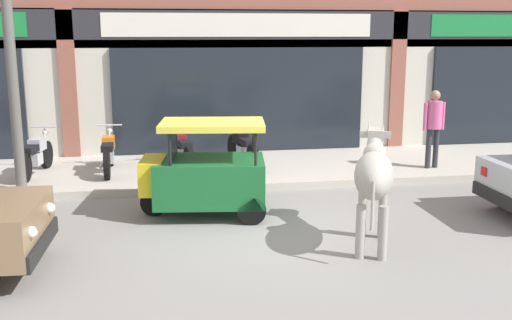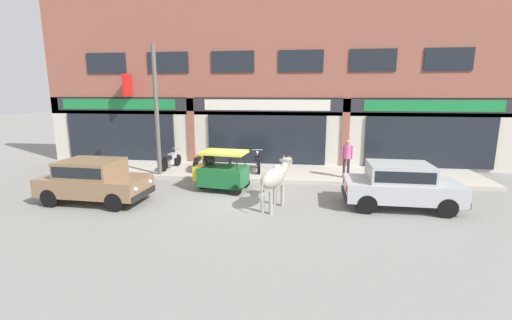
{
  "view_description": "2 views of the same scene",
  "coord_description": "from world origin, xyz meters",
  "px_view_note": "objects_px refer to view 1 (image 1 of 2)",
  "views": [
    {
      "loc": [
        -1.97,
        -8.35,
        2.87
      ],
      "look_at": [
        -0.38,
        1.0,
        0.86
      ],
      "focal_mm": 42.0,
      "sensor_mm": 36.0,
      "label": 1
    },
    {
      "loc": [
        1.73,
        -11.36,
        3.7
      ],
      "look_at": [
        0.09,
        1.0,
        1.19
      ],
      "focal_mm": 24.0,
      "sensor_mm": 36.0,
      "label": 2
    }
  ],
  "objects_px": {
    "motorcycle_0": "(36,155)",
    "utility_pole": "(9,34)",
    "auto_rickshaw": "(205,175)",
    "pedestrian": "(434,121)",
    "motorcycle_2": "(181,150)",
    "motorcycle_3": "(243,148)",
    "motorcycle_1": "(108,153)",
    "cow": "(374,174)"
  },
  "relations": [
    {
      "from": "motorcycle_0",
      "to": "utility_pole",
      "type": "distance_m",
      "value": 2.61
    },
    {
      "from": "utility_pole",
      "to": "auto_rickshaw",
      "type": "bearing_deg",
      "value": -26.74
    },
    {
      "from": "motorcycle_0",
      "to": "pedestrian",
      "type": "distance_m",
      "value": 7.99
    },
    {
      "from": "auto_rickshaw",
      "to": "motorcycle_2",
      "type": "relative_size",
      "value": 1.15
    },
    {
      "from": "pedestrian",
      "to": "utility_pole",
      "type": "distance_m",
      "value": 8.18
    },
    {
      "from": "motorcycle_2",
      "to": "utility_pole",
      "type": "bearing_deg",
      "value": -156.53
    },
    {
      "from": "auto_rickshaw",
      "to": "motorcycle_3",
      "type": "bearing_deg",
      "value": 70.28
    },
    {
      "from": "motorcycle_1",
      "to": "auto_rickshaw",
      "type": "bearing_deg",
      "value": -58.29
    },
    {
      "from": "motorcycle_0",
      "to": "motorcycle_2",
      "type": "xyz_separation_m",
      "value": [
        2.83,
        0.08,
        0.0
      ]
    },
    {
      "from": "cow",
      "to": "motorcycle_2",
      "type": "distance_m",
      "value": 5.22
    },
    {
      "from": "auto_rickshaw",
      "to": "motorcycle_2",
      "type": "xyz_separation_m",
      "value": [
        -0.26,
        2.83,
        -0.13
      ]
    },
    {
      "from": "motorcycle_2",
      "to": "utility_pole",
      "type": "xyz_separation_m",
      "value": [
        -2.88,
        -1.25,
        2.33
      ]
    },
    {
      "from": "motorcycle_2",
      "to": "pedestrian",
      "type": "distance_m",
      "value": 5.2
    },
    {
      "from": "motorcycle_0",
      "to": "motorcycle_2",
      "type": "relative_size",
      "value": 1.01
    },
    {
      "from": "auto_rickshaw",
      "to": "cow",
      "type": "bearing_deg",
      "value": -39.92
    },
    {
      "from": "motorcycle_2",
      "to": "utility_pole",
      "type": "relative_size",
      "value": 0.33
    },
    {
      "from": "motorcycle_0",
      "to": "pedestrian",
      "type": "bearing_deg",
      "value": -5.19
    },
    {
      "from": "motorcycle_1",
      "to": "cow",
      "type": "bearing_deg",
      "value": -49.8
    },
    {
      "from": "auto_rickshaw",
      "to": "pedestrian",
      "type": "bearing_deg",
      "value": 22.79
    },
    {
      "from": "motorcycle_1",
      "to": "motorcycle_2",
      "type": "bearing_deg",
      "value": 3.37
    },
    {
      "from": "motorcycle_1",
      "to": "pedestrian",
      "type": "distance_m",
      "value": 6.61
    },
    {
      "from": "motorcycle_1",
      "to": "motorcycle_2",
      "type": "relative_size",
      "value": 1.01
    },
    {
      "from": "cow",
      "to": "motorcycle_0",
      "type": "relative_size",
      "value": 1.13
    },
    {
      "from": "motorcycle_2",
      "to": "pedestrian",
      "type": "xyz_separation_m",
      "value": [
        5.11,
        -0.8,
        0.6
      ]
    },
    {
      "from": "auto_rickshaw",
      "to": "motorcycle_3",
      "type": "distance_m",
      "value": 3.02
    },
    {
      "from": "motorcycle_2",
      "to": "utility_pole",
      "type": "height_order",
      "value": "utility_pole"
    },
    {
      "from": "motorcycle_2",
      "to": "motorcycle_3",
      "type": "xyz_separation_m",
      "value": [
        1.28,
        0.01,
        0.0
      ]
    },
    {
      "from": "utility_pole",
      "to": "motorcycle_0",
      "type": "bearing_deg",
      "value": 87.6
    },
    {
      "from": "motorcycle_1",
      "to": "utility_pole",
      "type": "distance_m",
      "value": 2.98
    },
    {
      "from": "auto_rickshaw",
      "to": "motorcycle_1",
      "type": "xyz_separation_m",
      "value": [
        -1.7,
        2.75,
        -0.13
      ]
    },
    {
      "from": "cow",
      "to": "motorcycle_1",
      "type": "height_order",
      "value": "cow"
    },
    {
      "from": "motorcycle_0",
      "to": "motorcycle_2",
      "type": "bearing_deg",
      "value": 1.53
    },
    {
      "from": "motorcycle_2",
      "to": "motorcycle_3",
      "type": "distance_m",
      "value": 1.28
    },
    {
      "from": "motorcycle_2",
      "to": "pedestrian",
      "type": "height_order",
      "value": "pedestrian"
    },
    {
      "from": "cow",
      "to": "pedestrian",
      "type": "height_order",
      "value": "pedestrian"
    },
    {
      "from": "motorcycle_2",
      "to": "cow",
      "type": "bearing_deg",
      "value": -62.6
    },
    {
      "from": "pedestrian",
      "to": "motorcycle_3",
      "type": "bearing_deg",
      "value": 168.07
    },
    {
      "from": "motorcycle_3",
      "to": "utility_pole",
      "type": "height_order",
      "value": "utility_pole"
    },
    {
      "from": "motorcycle_0",
      "to": "motorcycle_1",
      "type": "bearing_deg",
      "value": -0.38
    },
    {
      "from": "cow",
      "to": "motorcycle_1",
      "type": "relative_size",
      "value": 1.13
    },
    {
      "from": "cow",
      "to": "motorcycle_2",
      "type": "height_order",
      "value": "cow"
    },
    {
      "from": "motorcycle_0",
      "to": "motorcycle_3",
      "type": "xyz_separation_m",
      "value": [
        4.11,
        0.09,
        0.0
      ]
    }
  ]
}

